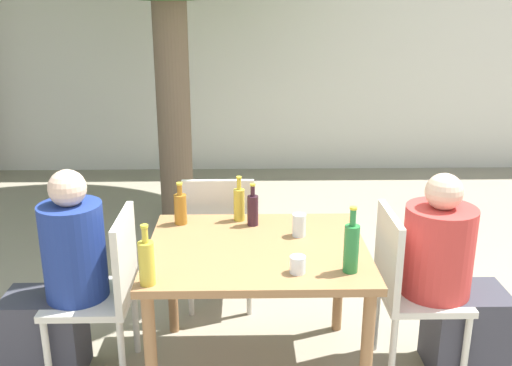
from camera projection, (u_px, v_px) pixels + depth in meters
The scene contains 14 objects.
cafe_building_wall at pixel (249, 52), 6.60m from camera, with size 10.00×0.08×2.80m.
dining_table_front at pixel (257, 263), 2.98m from camera, with size 1.14×0.94×0.75m.
patio_chair_0 at pixel (106, 286), 3.01m from camera, with size 0.44×0.44×0.93m.
patio_chair_1 at pixel (407, 283), 3.04m from camera, with size 0.44×0.44×0.93m.
patio_chair_2 at pixel (220, 233), 3.69m from camera, with size 0.44×0.44×0.93m.
person_seated_0 at pixel (60, 289), 3.01m from camera, with size 0.56×0.32×1.17m.
person_seated_1 at pixel (451, 286), 3.05m from camera, with size 0.58×0.37×1.14m.
wine_bottle_0 at pixel (253, 209), 3.21m from camera, with size 0.06×0.06×0.25m.
green_bottle_1 at pixel (351, 247), 2.65m from camera, with size 0.07×0.07×0.32m.
oil_cruet_2 at pixel (147, 262), 2.53m from camera, with size 0.07×0.07×0.29m.
oil_cruet_3 at pixel (239, 203), 3.28m from camera, with size 0.06×0.06×0.27m.
amber_bottle_4 at pixel (180, 208), 3.23m from camera, with size 0.07×0.07×0.25m.
drinking_glass_0 at pixel (299, 225), 3.07m from camera, with size 0.07×0.07×0.12m.
drinking_glass_1 at pixel (298, 265), 2.66m from camera, with size 0.07×0.07×0.08m.
Camera 1 is at (-0.06, -2.71, 1.97)m, focal length 40.00 mm.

